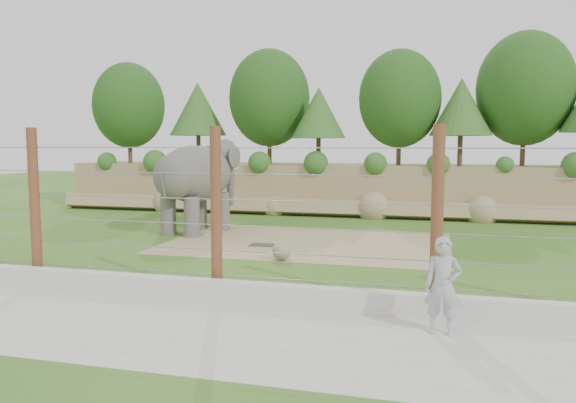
% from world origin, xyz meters
% --- Properties ---
extents(ground, '(90.00, 90.00, 0.00)m').
position_xyz_m(ground, '(0.00, 0.00, 0.00)').
color(ground, '#31611C').
rests_on(ground, ground).
extents(back_embankment, '(30.00, 5.52, 8.77)m').
position_xyz_m(back_embankment, '(0.59, 12.68, 3.97)').
color(back_embankment, tan).
rests_on(back_embankment, ground).
extents(dirt_patch, '(10.00, 7.00, 0.02)m').
position_xyz_m(dirt_patch, '(0.50, 3.00, 0.01)').
color(dirt_patch, tan).
rests_on(dirt_patch, ground).
extents(drain_grate, '(1.00, 0.60, 0.03)m').
position_xyz_m(drain_grate, '(-0.86, 1.99, 0.04)').
color(drain_grate, '#262628').
rests_on(drain_grate, dirt_patch).
extents(elephant, '(3.08, 4.91, 3.69)m').
position_xyz_m(elephant, '(-4.45, 4.17, 1.85)').
color(elephant, '#56524D').
rests_on(elephant, ground).
extents(stone_ball, '(0.60, 0.60, 0.60)m').
position_xyz_m(stone_ball, '(0.41, -0.30, 0.32)').
color(stone_ball, gray).
rests_on(stone_ball, dirt_patch).
extents(retaining_wall, '(26.00, 0.35, 0.50)m').
position_xyz_m(retaining_wall, '(0.00, -5.00, 0.25)').
color(retaining_wall, beige).
rests_on(retaining_wall, ground).
extents(walkway, '(26.00, 4.00, 0.01)m').
position_xyz_m(walkway, '(0.00, -7.00, 0.01)').
color(walkway, beige).
rests_on(walkway, ground).
extents(barrier_fence, '(20.26, 0.26, 4.00)m').
position_xyz_m(barrier_fence, '(0.00, -4.50, 2.00)').
color(barrier_fence, brown).
rests_on(barrier_fence, ground).
extents(zookeeper, '(0.69, 0.46, 1.84)m').
position_xyz_m(zookeeper, '(5.14, -5.93, 0.93)').
color(zookeeper, '#B3B7BD').
rests_on(zookeeper, walkway).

